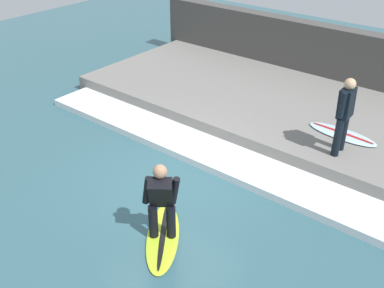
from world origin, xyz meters
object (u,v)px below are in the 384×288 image
at_px(surfboard_waiting_near, 342,134).
at_px(surfer_riding, 161,198).
at_px(surfboard_riding, 163,237).
at_px(surfer_waiting_near, 345,112).

bearing_deg(surfboard_waiting_near, surfer_riding, 165.24).
distance_m(surfboard_riding, surfboard_waiting_near, 4.87).
bearing_deg(surfer_riding, surfboard_riding, 0.00).
relative_size(surfboard_riding, surfer_riding, 1.22).
bearing_deg(surfer_waiting_near, surfboard_riding, 159.89).
bearing_deg(surfer_waiting_near, surfer_riding, 159.89).
bearing_deg(surfboard_riding, surfboard_waiting_near, -14.76).
xyz_separation_m(surfer_riding, surfer_waiting_near, (3.93, -1.44, 0.50)).
relative_size(surfer_riding, surfboard_waiting_near, 0.89).
xyz_separation_m(surfboard_riding, surfer_riding, (0.00, 0.00, 0.84)).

